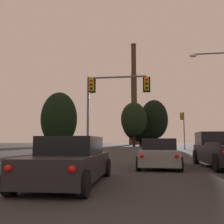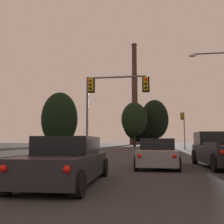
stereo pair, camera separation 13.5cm
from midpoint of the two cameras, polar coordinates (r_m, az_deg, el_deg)
The scene contains 10 objects.
sedan_left_lane_second at distance 8.26m, azimuth -9.59°, elevation -10.55°, with size 2.10×4.75×1.43m.
sedan_center_lane_front at distance 13.60m, azimuth 9.98°, elevation -8.93°, with size 2.13×4.76×1.43m.
pickup_truck_right_lane_front at distance 14.61m, azimuth 22.71°, elevation -7.82°, with size 2.34×5.56×1.82m.
traffic_light_far_right at distance 47.14m, azimuth 15.17°, elevation -2.73°, with size 0.78×0.50×6.42m.
traffic_light_overhead_left at distance 20.87m, azimuth -1.11°, elevation 3.67°, with size 5.17×0.50×6.50m.
smokestack at distance 129.66m, azimuth 4.80°, elevation 1.73°, with size 5.35×5.35×50.57m.
treeline_right_mid at distance 74.15m, azimuth -11.50°, elevation -1.49°, with size 10.16×9.14×15.07m.
treeline_center_left at distance 79.90m, azimuth 6.27°, elevation -2.82°, with size 11.08×9.97×11.54m.
treeline_left_mid at distance 71.37m, azimuth 4.72°, elevation -1.61°, with size 7.03×6.33×12.01m.
treeline_center_right at distance 78.92m, azimuth 9.09°, elevation -1.60°, with size 8.17×7.36×13.76m.
Camera 1 is at (-0.59, -0.85, 1.26)m, focal length 42.00 mm.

